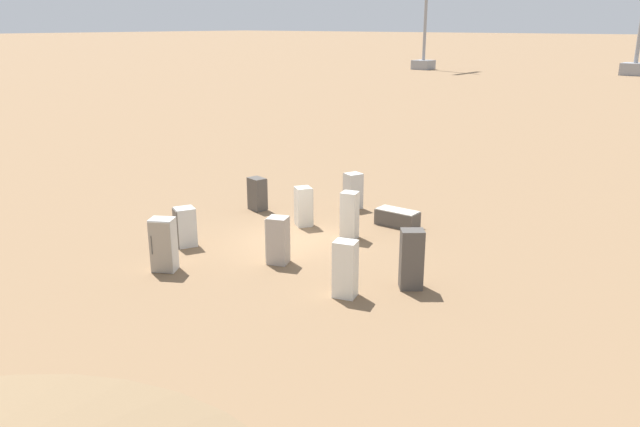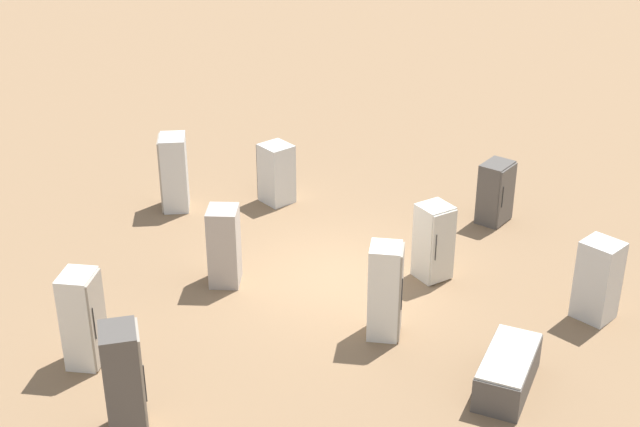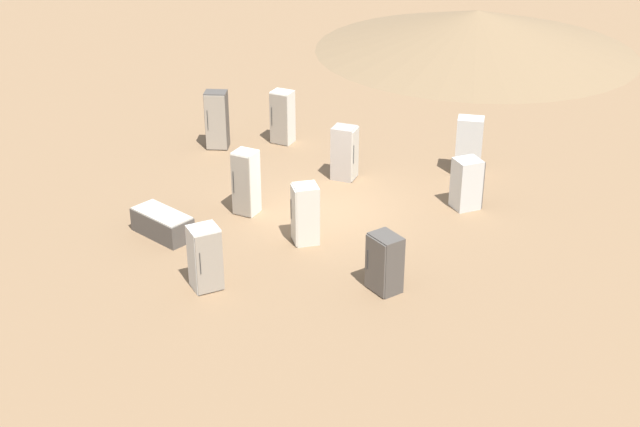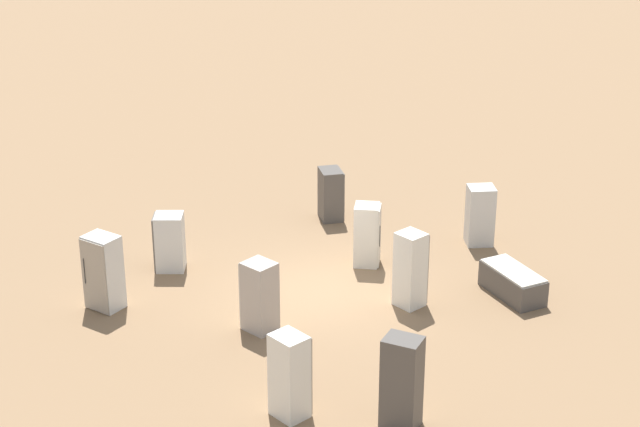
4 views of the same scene
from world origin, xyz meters
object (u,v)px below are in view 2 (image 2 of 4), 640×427
discarded_fridge_1 (496,193)px  discarded_fridge_9 (434,242)px  discarded_fridge_6 (174,173)px  discarded_fridge_7 (224,246)px  discarded_fridge_2 (276,173)px  discarded_fridge_5 (83,319)px  discarded_fridge_8 (385,291)px  discarded_fridge_0 (508,371)px  discarded_fridge_3 (598,280)px  discarded_fridge_4 (124,382)px

discarded_fridge_1 → discarded_fridge_9: size_ratio=0.90×
discarded_fridge_6 → discarded_fridge_7: discarded_fridge_6 is taller
discarded_fridge_1 → discarded_fridge_7: discarded_fridge_7 is taller
discarded_fridge_2 → discarded_fridge_5: bearing=-154.2°
discarded_fridge_6 → discarded_fridge_8: bearing=-145.2°
discarded_fridge_1 → discarded_fridge_5: discarded_fridge_5 is taller
discarded_fridge_2 → discarded_fridge_6: 2.46m
discarded_fridge_1 → discarded_fridge_9: 3.14m
discarded_fridge_8 → discarded_fridge_9: bearing=160.7°
discarded_fridge_0 → discarded_fridge_1: discarded_fridge_1 is taller
discarded_fridge_6 → discarded_fridge_1: bearing=-101.3°
discarded_fridge_3 → discarded_fridge_4: discarded_fridge_4 is taller
discarded_fridge_8 → discarded_fridge_9: (-0.13, -2.43, -0.11)m
discarded_fridge_4 → discarded_fridge_7: size_ratio=1.16×
discarded_fridge_6 → discarded_fridge_3: bearing=-124.7°
discarded_fridge_5 → discarded_fridge_7: (-0.80, -3.49, -0.06)m
discarded_fridge_0 → discarded_fridge_8: discarded_fridge_8 is taller
discarded_fridge_0 → discarded_fridge_2: bearing=143.6°
discarded_fridge_0 → discarded_fridge_3: size_ratio=1.10×
discarded_fridge_1 → discarded_fridge_6: (7.20, 2.52, 0.18)m
discarded_fridge_3 → discarded_fridge_9: size_ratio=0.99×
discarded_fridge_0 → discarded_fridge_7: size_ratio=1.07×
discarded_fridge_6 → discarded_fridge_5: bearing=168.4°
discarded_fridge_8 → discarded_fridge_5: bearing=-72.0°
discarded_fridge_2 → discarded_fridge_7: size_ratio=0.89×
discarded_fridge_4 → discarded_fridge_5: (1.80, -1.26, -0.07)m
discarded_fridge_2 → discarded_fridge_8: discarded_fridge_8 is taller
discarded_fridge_1 → discarded_fridge_5: 9.98m
discarded_fridge_2 → discarded_fridge_0: bearing=-100.0°
discarded_fridge_1 → discarded_fridge_7: (4.30, 5.09, 0.10)m
discarded_fridge_4 → discarded_fridge_7: bearing=152.9°
discarded_fridge_0 → discarded_fridge_4: (5.19, 3.66, 0.63)m
discarded_fridge_4 → discarded_fridge_8: size_ratio=1.04×
discarded_fridge_1 → discarded_fridge_3: size_ratio=0.91×
discarded_fridge_0 → discarded_fridge_7: (6.18, -1.09, 0.50)m
discarded_fridge_5 → discarded_fridge_6: size_ratio=0.98×
discarded_fridge_7 → discarded_fridge_8: (-3.68, 0.44, 0.10)m
discarded_fridge_1 → discarded_fridge_2: size_ratio=0.99×
discarded_fridge_4 → discarded_fridge_8: discarded_fridge_4 is taller
discarded_fridge_6 → discarded_fridge_9: size_ratio=1.12×
discarded_fridge_5 → discarded_fridge_7: discarded_fridge_5 is taller
discarded_fridge_0 → discarded_fridge_4: size_ratio=0.92×
discarded_fridge_2 → discarded_fridge_9: size_ratio=0.91×
discarded_fridge_7 → discarded_fridge_8: bearing=-28.7°
discarded_fridge_5 → discarded_fridge_6: (2.09, -6.06, 0.02)m
discarded_fridge_4 → discarded_fridge_6: size_ratio=1.05×
discarded_fridge_5 → discarded_fridge_4: bearing=38.2°
discarded_fridge_3 → discarded_fridge_7: 7.38m
discarded_fridge_2 → discarded_fridge_9: 5.04m
discarded_fridge_7 → discarded_fridge_3: bearing=-7.4°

